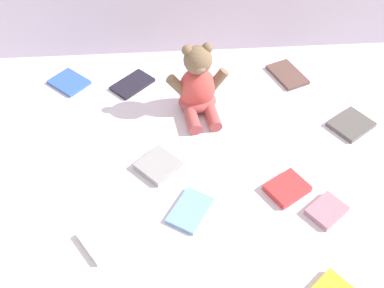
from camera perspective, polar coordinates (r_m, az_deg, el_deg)
name	(u,v)px	position (r m, az deg, el deg)	size (l,w,h in m)	color
ground_plane	(185,142)	(1.25, -0.97, 0.25)	(3.20, 3.20, 0.00)	silver
teddy_bear	(198,87)	(1.29, 0.78, 7.57)	(0.19, 0.18, 0.23)	#D84C47
book_case_0	(108,237)	(1.07, -11.20, -12.06)	(0.10, 0.11, 0.02)	white
book_case_1	(69,82)	(1.50, -16.07, 7.91)	(0.09, 0.12, 0.01)	#335FB3
book_case_2	(190,210)	(1.09, -0.29, -8.83)	(0.08, 0.12, 0.01)	#79A7E4
book_case_3	(287,75)	(1.51, 12.60, 9.02)	(0.09, 0.14, 0.01)	brown
book_case_4	(351,124)	(1.38, 20.44, 2.46)	(0.10, 0.12, 0.01)	#5A5553
book_case_6	(327,211)	(1.14, 17.53, -8.46)	(0.07, 0.09, 0.02)	#AB7689
book_case_7	(158,165)	(1.18, -4.53, -2.84)	(0.10, 0.10, 0.02)	#9C999E
book_case_8	(132,84)	(1.44, -7.95, 7.91)	(0.08, 0.13, 0.01)	black
book_case_9	(287,188)	(1.16, 12.56, -5.79)	(0.08, 0.10, 0.02)	red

